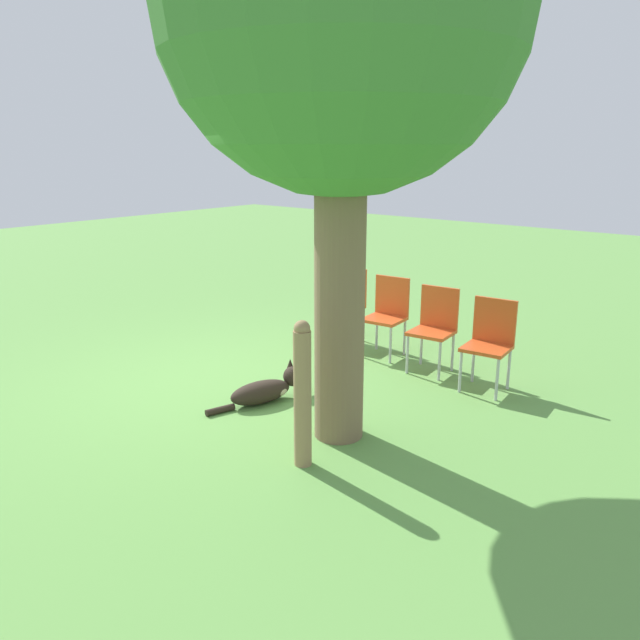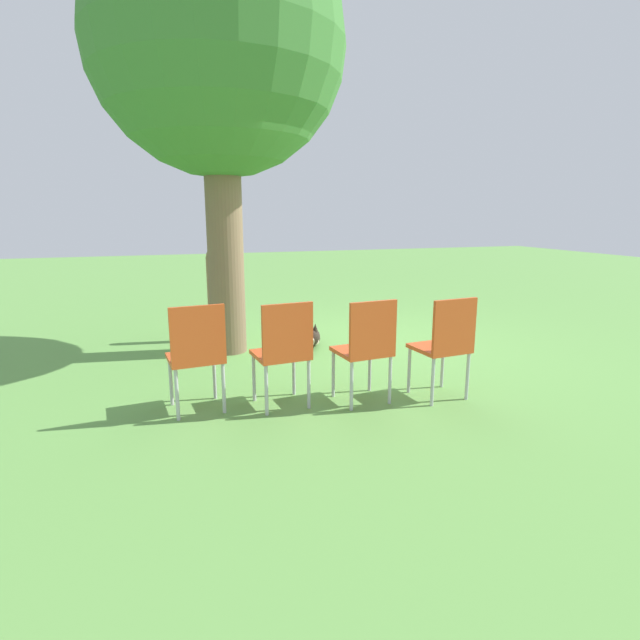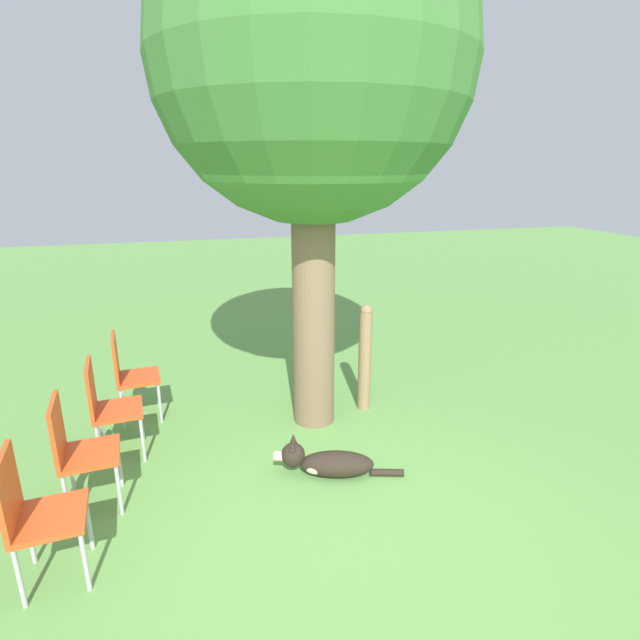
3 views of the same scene
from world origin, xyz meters
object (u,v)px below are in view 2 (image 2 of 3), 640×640
at_px(oak_tree, 217,49).
at_px(red_chair_3, 197,351).
at_px(red_chair_1, 366,344).
at_px(dog, 310,337).
at_px(red_chair_0, 446,341).
at_px(fence_post, 213,296).
at_px(red_chair_2, 284,347).

xyz_separation_m(oak_tree, red_chair_3, (-1.84, 0.51, -2.84)).
bearing_deg(red_chair_3, red_chair_1, -105.64).
relative_size(dog, red_chair_0, 1.17).
relative_size(oak_tree, red_chair_3, 5.15).
height_order(oak_tree, red_chair_3, oak_tree).
xyz_separation_m(fence_post, red_chair_1, (-2.68, -1.01, -0.06)).
distance_m(oak_tree, red_chair_1, 3.64).
distance_m(dog, red_chair_0, 2.20).
xyz_separation_m(dog, red_chair_0, (-2.07, -0.62, 0.42)).
bearing_deg(fence_post, red_chair_3, 170.49).
distance_m(oak_tree, fence_post, 2.85).
bearing_deg(dog, oak_tree, -81.69).
bearing_deg(fence_post, red_chair_0, -148.54).
xyz_separation_m(red_chair_1, red_chair_3, (0.25, 1.42, 0.00)).
bearing_deg(red_chair_1, red_chair_2, 74.36).
bearing_deg(red_chair_3, red_chair_0, -105.64).
xyz_separation_m(fence_post, red_chair_2, (-2.56, -0.30, -0.06)).
xyz_separation_m(oak_tree, red_chair_0, (-2.21, -1.61, -2.84)).
distance_m(dog, red_chair_2, 2.03).
bearing_deg(dog, red_chair_1, 13.75).
bearing_deg(oak_tree, dog, -98.11).
xyz_separation_m(dog, fence_post, (0.73, 1.10, 0.47)).
distance_m(red_chair_1, red_chair_3, 1.44).
relative_size(fence_post, red_chair_0, 1.26).
bearing_deg(dog, red_chair_3, -25.17).
height_order(dog, fence_post, fence_post).
bearing_deg(dog, fence_post, -107.31).
bearing_deg(oak_tree, fence_post, 10.29).
distance_m(fence_post, red_chair_0, 3.29).
height_order(oak_tree, red_chair_0, oak_tree).
xyz_separation_m(dog, red_chair_3, (-1.70, 1.51, 0.42)).
relative_size(oak_tree, fence_post, 4.08).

